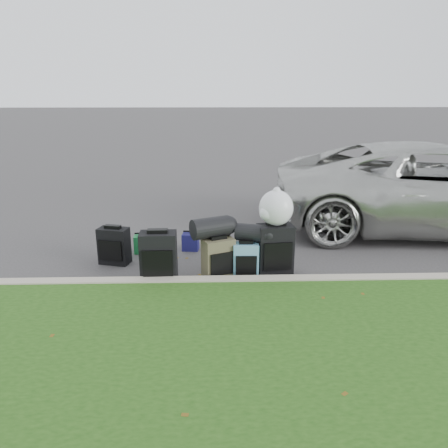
{
  "coord_description": "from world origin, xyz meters",
  "views": [
    {
      "loc": [
        -0.3,
        -6.47,
        2.62
      ],
      "look_at": [
        -0.1,
        0.2,
        0.55
      ],
      "focal_mm": 35.0,
      "sensor_mm": 36.0,
      "label": 1
    }
  ],
  "objects_px": {
    "suitcase_small_black": "(114,246)",
    "tote_green": "(142,244)",
    "suitcase_large_black_left": "(159,257)",
    "tote_navy": "(191,242)",
    "suv": "(436,187)",
    "suitcase_teal": "(246,261)",
    "suitcase_olive": "(218,258)",
    "suitcase_large_black_right": "(275,250)"
  },
  "relations": [
    {
      "from": "suv",
      "to": "tote_navy",
      "type": "relative_size",
      "value": 20.81
    },
    {
      "from": "suitcase_small_black",
      "to": "tote_navy",
      "type": "xyz_separation_m",
      "value": [
        1.16,
        0.55,
        -0.14
      ]
    },
    {
      "from": "suitcase_large_black_left",
      "to": "suitcase_teal",
      "type": "xyz_separation_m",
      "value": [
        1.23,
        0.1,
        -0.11
      ]
    },
    {
      "from": "suitcase_large_black_left",
      "to": "suitcase_large_black_right",
      "type": "xyz_separation_m",
      "value": [
        1.66,
        0.2,
        0.01
      ]
    },
    {
      "from": "tote_navy",
      "to": "suv",
      "type": "bearing_deg",
      "value": 20.16
    },
    {
      "from": "suv",
      "to": "suitcase_small_black",
      "type": "bearing_deg",
      "value": 112.04
    },
    {
      "from": "suitcase_small_black",
      "to": "tote_green",
      "type": "height_order",
      "value": "suitcase_small_black"
    },
    {
      "from": "suitcase_teal",
      "to": "tote_green",
      "type": "xyz_separation_m",
      "value": [
        -1.64,
        1.06,
        -0.11
      ]
    },
    {
      "from": "suitcase_large_black_right",
      "to": "tote_green",
      "type": "height_order",
      "value": "suitcase_large_black_right"
    },
    {
      "from": "suitcase_small_black",
      "to": "suitcase_large_black_right",
      "type": "relative_size",
      "value": 0.76
    },
    {
      "from": "suv",
      "to": "suitcase_large_black_left",
      "type": "relative_size",
      "value": 8.23
    },
    {
      "from": "suv",
      "to": "suitcase_olive",
      "type": "distance_m",
      "value": 4.73
    },
    {
      "from": "suitcase_large_black_right",
      "to": "suitcase_olive",
      "type": "bearing_deg",
      "value": 179.56
    },
    {
      "from": "suitcase_large_black_left",
      "to": "tote_navy",
      "type": "bearing_deg",
      "value": 71.87
    },
    {
      "from": "suitcase_small_black",
      "to": "suitcase_large_black_left",
      "type": "bearing_deg",
      "value": -28.11
    },
    {
      "from": "suv",
      "to": "suitcase_large_black_left",
      "type": "height_order",
      "value": "suv"
    },
    {
      "from": "suitcase_small_black",
      "to": "tote_green",
      "type": "distance_m",
      "value": 0.6
    },
    {
      "from": "suitcase_large_black_right",
      "to": "tote_green",
      "type": "distance_m",
      "value": 2.3
    },
    {
      "from": "suitcase_large_black_left",
      "to": "suv",
      "type": "bearing_deg",
      "value": 23.28
    },
    {
      "from": "suv",
      "to": "suitcase_teal",
      "type": "xyz_separation_m",
      "value": [
        -3.78,
        -2.17,
        -0.57
      ]
    },
    {
      "from": "suitcase_small_black",
      "to": "suitcase_olive",
      "type": "distance_m",
      "value": 1.72
    },
    {
      "from": "suitcase_large_black_left",
      "to": "tote_green",
      "type": "height_order",
      "value": "suitcase_large_black_left"
    },
    {
      "from": "suitcase_olive",
      "to": "suitcase_teal",
      "type": "relative_size",
      "value": 1.15
    },
    {
      "from": "suitcase_large_black_left",
      "to": "suitcase_teal",
      "type": "relative_size",
      "value": 1.41
    },
    {
      "from": "suitcase_large_black_left",
      "to": "suitcase_small_black",
      "type": "bearing_deg",
      "value": 136.52
    },
    {
      "from": "suitcase_large_black_right",
      "to": "tote_navy",
      "type": "height_order",
      "value": "suitcase_large_black_right"
    },
    {
      "from": "suv",
      "to": "suitcase_olive",
      "type": "relative_size",
      "value": 10.1
    },
    {
      "from": "suitcase_small_black",
      "to": "suitcase_large_black_right",
      "type": "xyz_separation_m",
      "value": [
        2.44,
        -0.5,
        0.09
      ]
    },
    {
      "from": "suitcase_large_black_left",
      "to": "tote_green",
      "type": "distance_m",
      "value": 1.25
    },
    {
      "from": "suv",
      "to": "suitcase_teal",
      "type": "height_order",
      "value": "suv"
    },
    {
      "from": "tote_green",
      "to": "suv",
      "type": "bearing_deg",
      "value": 9.79
    },
    {
      "from": "suitcase_small_black",
      "to": "suitcase_olive",
      "type": "bearing_deg",
      "value": -6.27
    },
    {
      "from": "suitcase_small_black",
      "to": "suitcase_teal",
      "type": "bearing_deg",
      "value": -2.46
    },
    {
      "from": "tote_navy",
      "to": "suitcase_teal",
      "type": "bearing_deg",
      "value": -45.99
    },
    {
      "from": "suitcase_large_black_right",
      "to": "tote_navy",
      "type": "relative_size",
      "value": 2.62
    },
    {
      "from": "suitcase_small_black",
      "to": "suitcase_teal",
      "type": "relative_size",
      "value": 1.11
    },
    {
      "from": "suv",
      "to": "suitcase_small_black",
      "type": "xyz_separation_m",
      "value": [
        -5.78,
        -1.56,
        -0.55
      ]
    },
    {
      "from": "suitcase_teal",
      "to": "tote_navy",
      "type": "xyz_separation_m",
      "value": [
        -0.85,
        1.16,
        -0.11
      ]
    },
    {
      "from": "suitcase_large_black_left",
      "to": "suitcase_teal",
      "type": "bearing_deg",
      "value": 3.69
    },
    {
      "from": "tote_green",
      "to": "tote_navy",
      "type": "relative_size",
      "value": 1.02
    },
    {
      "from": "suitcase_olive",
      "to": "tote_navy",
      "type": "relative_size",
      "value": 2.06
    },
    {
      "from": "suitcase_teal",
      "to": "suv",
      "type": "bearing_deg",
      "value": 31.06
    }
  ]
}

